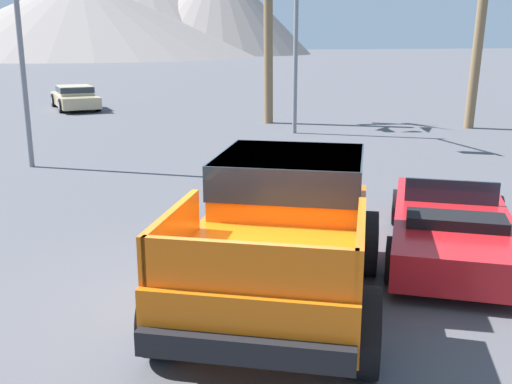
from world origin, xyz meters
TOP-DOWN VIEW (x-y plane):
  - ground_plane at (0.00, 0.00)m, footprint 320.00×320.00m
  - orange_pickup_truck at (0.52, -0.02)m, footprint 4.01×5.09m
  - red_convertible_car at (3.62, 0.73)m, footprint 3.86×4.71m
  - parked_car_tan at (-1.44, 23.43)m, footprint 2.26×4.69m
  - traffic_light_main at (5.84, 11.89)m, footprint 0.38×3.34m
  - distant_mountain_range at (-6.79, 124.57)m, footprint 151.47×83.16m

SIDE VIEW (x-z plane):
  - ground_plane at x=0.00m, z-range 0.00..0.00m
  - red_convertible_car at x=3.62m, z-range -0.10..0.98m
  - parked_car_tan at x=-1.44m, z-range 0.02..1.14m
  - orange_pickup_truck at x=0.52m, z-range 0.13..1.96m
  - traffic_light_main at x=5.84m, z-range 1.13..7.00m
  - distant_mountain_range at x=-6.79m, z-range -1.29..19.08m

